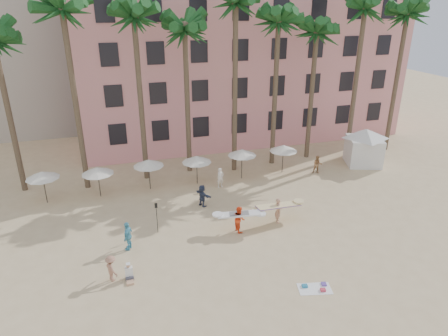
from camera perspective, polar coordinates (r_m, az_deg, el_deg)
name	(u,v)px	position (r m, az deg, el deg)	size (l,w,h in m)	color
ground	(263,267)	(24.39, 5.62, -13.86)	(120.00, 120.00, 0.00)	#D1B789
pink_hotel	(236,63)	(46.85, 1.77, 14.79)	(35.00, 14.00, 16.00)	#DC8B86
palm_row	(204,22)	(34.02, -2.86, 20.16)	(44.40, 5.40, 16.30)	brown
umbrella_row	(173,161)	(33.15, -7.30, 1.03)	(22.50, 2.70, 2.73)	#332B23
cabana	(365,143)	(39.99, 19.44, 3.32)	(5.75, 5.75, 3.50)	silver
beach_towel	(315,288)	(23.29, 12.93, -16.36)	(1.98, 1.39, 0.14)	white
carrier_yellow	(278,209)	(28.36, 7.77, -5.80)	(3.40, 1.14, 1.86)	tan
carrier_white	(239,218)	(27.12, 2.17, -7.17)	(2.98, 1.46, 1.84)	#FF471A
beachgoers	(202,205)	(28.96, -3.11, -5.37)	(19.48, 11.18, 1.93)	#A56F58
paddle	(157,214)	(27.09, -9.60, -6.50)	(0.18, 0.04, 2.23)	black
seated_man	(129,274)	(23.75, -13.39, -14.55)	(0.45, 0.79, 1.02)	#3F3F4C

